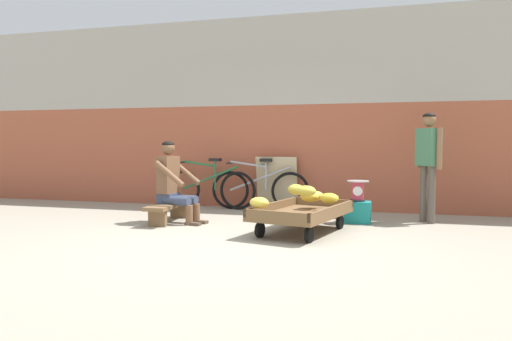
# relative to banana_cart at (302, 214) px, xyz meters

# --- Properties ---
(ground_plane) EXTENTS (80.00, 80.00, 0.00)m
(ground_plane) POSITION_rel_banana_cart_xyz_m (-0.66, -0.91, -0.24)
(ground_plane) COLOR gray
(back_wall) EXTENTS (16.00, 0.30, 3.25)m
(back_wall) POSITION_rel_banana_cart_xyz_m (-0.66, 2.27, 1.39)
(back_wall) COLOR #A35138
(back_wall) RESTS_ON ground
(banana_cart) EXTENTS (1.15, 1.60, 0.36)m
(banana_cart) POSITION_rel_banana_cart_xyz_m (0.00, 0.00, 0.00)
(banana_cart) COLOR brown
(banana_cart) RESTS_ON ground
(banana_pile) EXTENTS (1.00, 1.12, 0.26)m
(banana_pile) POSITION_rel_banana_cart_xyz_m (0.02, -0.02, 0.23)
(banana_pile) COLOR gold
(banana_pile) RESTS_ON banana_cart
(low_bench) EXTENTS (0.37, 1.12, 0.27)m
(low_bench) POSITION_rel_banana_cart_xyz_m (-1.96, 0.32, -0.04)
(low_bench) COLOR brown
(low_bench) RESTS_ON ground
(vendor_seated) EXTENTS (0.72, 0.55, 1.14)m
(vendor_seated) POSITION_rel_banana_cart_xyz_m (-1.87, 0.31, 0.33)
(vendor_seated) COLOR brown
(vendor_seated) RESTS_ON ground
(plastic_crate) EXTENTS (0.36, 0.28, 0.30)m
(plastic_crate) POSITION_rel_banana_cart_xyz_m (0.61, 0.97, -0.09)
(plastic_crate) COLOR #19847F
(plastic_crate) RESTS_ON ground
(weighing_scale) EXTENTS (0.30, 0.30, 0.29)m
(weighing_scale) POSITION_rel_banana_cart_xyz_m (0.61, 0.97, 0.21)
(weighing_scale) COLOR #28282D
(weighing_scale) RESTS_ON plastic_crate
(bicycle_near_left) EXTENTS (1.66, 0.48, 0.86)m
(bicycle_near_left) POSITION_rel_banana_cart_xyz_m (-1.93, 1.84, 0.11)
(bicycle_near_left) COLOR black
(bicycle_near_left) RESTS_ON ground
(bicycle_far_left) EXTENTS (1.66, 0.48, 0.86)m
(bicycle_far_left) POSITION_rel_banana_cart_xyz_m (-1.06, 1.89, 0.11)
(bicycle_far_left) COLOR black
(bicycle_far_left) RESTS_ON ground
(sign_board) EXTENTS (0.70, 0.20, 0.89)m
(sign_board) POSITION_rel_banana_cart_xyz_m (-0.80, 2.06, 0.20)
(sign_board) COLOR #C6B289
(sign_board) RESTS_ON ground
(customer_adult) EXTENTS (0.35, 0.40, 1.53)m
(customer_adult) POSITION_rel_banana_cart_xyz_m (1.55, 1.25, 0.71)
(customer_adult) COLOR brown
(customer_adult) RESTS_ON ground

